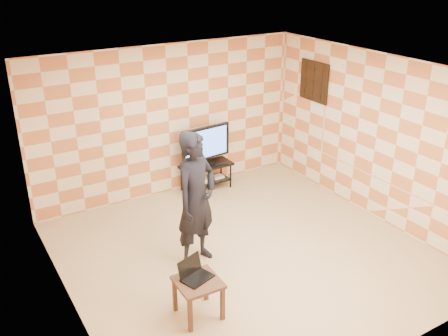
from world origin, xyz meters
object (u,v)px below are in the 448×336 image
Objects in this scene: tv_stand at (206,171)px; side_table at (198,287)px; person at (196,200)px; tv at (206,144)px.

tv_stand is 1.83× the size of side_table.
tv is at bearing 35.03° from person.
tv is 0.51× the size of person.
tv_stand is 0.54m from tv.
tv_stand is 0.50× the size of person.
person is (0.55, 1.05, 0.57)m from side_table.
side_table is (-1.81, -3.04, -0.49)m from tv.
side_table is 1.32m from person.
person is (-1.25, -1.99, 0.61)m from tv_stand.
tv_stand is 2.43m from person.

